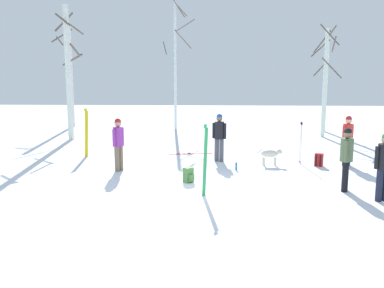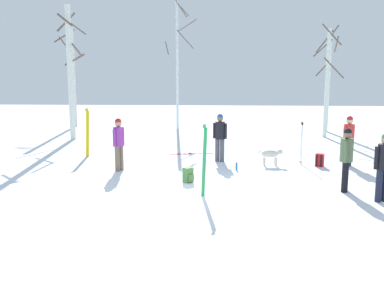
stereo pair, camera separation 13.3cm
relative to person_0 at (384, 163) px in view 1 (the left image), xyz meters
name	(u,v)px [view 1 (the left image)]	position (x,y,z in m)	size (l,w,h in m)	color
ground_plane	(201,192)	(-4.51, 0.65, -0.98)	(60.00, 60.00, 0.00)	white
person_0	(384,163)	(0.00, 0.00, 0.00)	(0.51, 0.34, 1.72)	#1E2338
person_1	(219,134)	(-3.95, 4.66, 0.00)	(0.50, 0.34, 1.72)	#4C4C56
person_2	(118,141)	(-7.23, 3.03, 0.00)	(0.34, 0.47, 1.72)	#72604C
person_3	(348,137)	(0.40, 4.13, 0.00)	(0.45, 0.34, 1.72)	#1E2338
person_4	(346,155)	(-0.64, 0.90, 0.00)	(0.34, 0.49, 1.72)	black
dog	(271,154)	(-2.19, 4.06, -0.59)	(0.90, 0.25, 0.57)	beige
ski_pair_planted_0	(205,161)	(-4.41, 0.31, -0.05)	(0.15, 0.20, 1.87)	green
ski_pair_planted_1	(86,133)	(-8.93, 5.33, -0.07)	(0.18, 0.13, 1.84)	yellow
ski_pair_lying_0	(190,154)	(-5.04, 6.04, -0.97)	(1.73, 0.44, 0.05)	red
ski_poles_0	(301,142)	(-1.12, 4.35, -0.19)	(0.07, 0.28, 1.48)	#B2B2BC
ski_poles_1	(120,142)	(-7.39, 4.01, -0.18)	(0.07, 0.23, 1.50)	#B2B2BC
backpack_0	(188,175)	(-4.90, 1.64, -0.77)	(0.35, 0.34, 0.44)	#4C7F3F
backpack_1	(319,160)	(-0.56, 4.01, -0.77)	(0.32, 0.34, 0.44)	red
water_bottle_0	(236,166)	(-3.41, 3.29, -0.86)	(0.07, 0.07, 0.26)	#1E72BF
birch_tree_0	(70,73)	(-12.33, 14.29, 2.16)	(1.89, 1.89, 6.06)	silver
birch_tree_1	(68,71)	(-10.86, 9.45, 2.23)	(1.22, 1.14, 6.19)	silver
birch_tree_2	(176,63)	(-6.15, 13.17, 2.68)	(1.77, 1.97, 7.09)	silver
birch_tree_3	(325,80)	(1.29, 10.77, 1.81)	(1.37, 1.38, 5.40)	silver
birch_tree_4	(325,80)	(1.88, 12.95, 1.76)	(1.06, 1.06, 5.39)	silver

